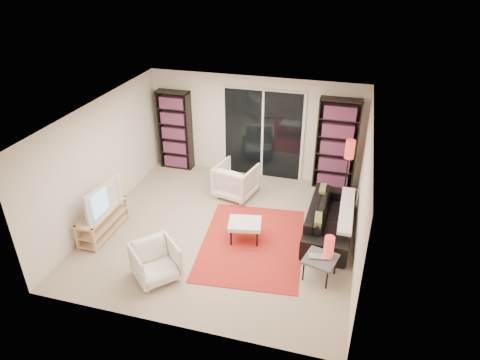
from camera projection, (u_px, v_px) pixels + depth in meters
name	position (u px, v px, depth m)	size (l,w,h in m)	color
floor	(224.00, 230.00, 8.41)	(5.00, 5.00, 0.00)	tan
wall_back	(255.00, 127.00, 9.95)	(5.00, 0.02, 2.40)	silver
wall_front	(166.00, 262.00, 5.73)	(5.00, 0.02, 2.40)	silver
wall_left	(102.00, 160.00, 8.42)	(0.02, 5.00, 2.40)	silver
wall_right	(363.00, 195.00, 7.25)	(0.02, 5.00, 2.40)	silver
ceiling	(221.00, 114.00, 7.26)	(5.00, 5.00, 0.02)	white
sliding_door	(263.00, 135.00, 9.94)	(1.92, 0.08, 2.16)	white
bookshelf_left	(175.00, 130.00, 10.37)	(0.80, 0.30, 1.95)	black
bookshelf_right	(336.00, 145.00, 9.43)	(0.90, 0.30, 2.10)	black
tv_stand	(103.00, 221.00, 8.23)	(0.41, 1.27, 0.50)	#D7AE7F
tv	(100.00, 198.00, 7.97)	(1.00, 0.13, 0.58)	black
rug	(252.00, 243.00, 8.03)	(1.85, 2.50, 0.01)	red
sofa	(331.00, 219.00, 8.21)	(2.12, 0.83, 0.62)	black
armchair_back	(236.00, 180.00, 9.41)	(0.80, 0.83, 0.75)	silver
armchair_front	(155.00, 262.00, 7.07)	(0.69, 0.71, 0.65)	silver
ottoman	(245.00, 224.00, 7.97)	(0.68, 0.60, 0.40)	silver
side_table	(320.00, 260.00, 7.06)	(0.62, 0.62, 0.40)	#4A494E
laptop	(320.00, 259.00, 7.00)	(0.36, 0.23, 0.03)	silver
table_lamp	(329.00, 246.00, 7.00)	(0.17, 0.17, 0.37)	red
floor_lamp	(349.00, 156.00, 8.79)	(0.22, 0.22, 1.46)	black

